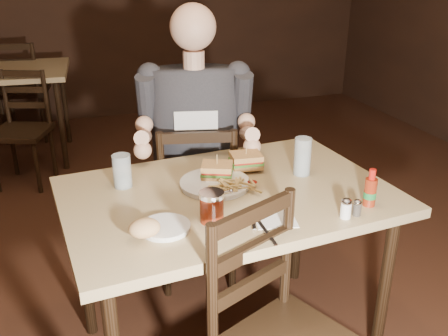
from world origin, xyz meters
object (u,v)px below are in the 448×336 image
object	(u,v)px
bg_chair_near	(20,132)
hot_sauce	(371,187)
chair_far	(197,201)
glass_left	(122,171)
diner	(195,111)
main_table	(228,209)
bg_table	(17,80)
glass_right	(302,156)
side_plate	(165,228)
syrup_dispenser	(212,207)
bg_chair_far	(23,90)
dinner_plate	(215,184)

from	to	relation	value
bg_chair_near	hot_sauce	world-z (taller)	hot_sauce
chair_far	glass_left	xyz separation A→B (m)	(-0.41, -0.39, 0.39)
diner	glass_left	distance (m)	0.53
main_table	bg_table	bearing A→B (deg)	108.15
glass_right	bg_table	bearing A→B (deg)	115.08
hot_sauce	side_plate	xyz separation A→B (m)	(-0.75, 0.07, -0.07)
syrup_dispenser	bg_chair_far	bearing A→B (deg)	97.92
main_table	syrup_dispenser	world-z (taller)	syrup_dispenser
side_plate	bg_chair_far	bearing A→B (deg)	99.61
bg_table	bg_chair_near	xyz separation A→B (m)	(0.00, -0.55, -0.26)
bg_chair_near	glass_right	distance (m)	2.44
bg_table	hot_sauce	size ratio (longest dim) A/B	6.02
chair_far	bg_chair_near	xyz separation A→B (m)	(-0.91, 1.56, -0.03)
main_table	glass_right	xyz separation A→B (m)	(0.35, 0.06, 0.16)
chair_far	syrup_dispenser	size ratio (longest dim) A/B	8.00
chair_far	bg_chair_near	bearing A→B (deg)	-46.18
syrup_dispenser	side_plate	bearing A→B (deg)	177.66
diner	hot_sauce	xyz separation A→B (m)	(0.43, -0.79, -0.10)
glass_right	bg_chair_far	bearing A→B (deg)	111.14
bg_chair_near	side_plate	world-z (taller)	bg_chair_near
bg_chair_far	side_plate	xyz separation A→B (m)	(0.58, -3.43, 0.32)
hot_sauce	syrup_dispenser	world-z (taller)	hot_sauce
bg_table	side_plate	distance (m)	2.94
hot_sauce	syrup_dispenser	distance (m)	0.59
chair_far	glass_left	size ratio (longest dim) A/B	6.69
diner	dinner_plate	size ratio (longest dim) A/B	3.53
bg_chair_near	glass_right	bearing A→B (deg)	-37.62
bg_chair_far	hot_sauce	world-z (taller)	bg_chair_far
diner	glass_right	distance (m)	0.57
bg_chair_far	dinner_plate	bearing A→B (deg)	114.79
bg_chair_near	diner	distance (m)	1.91
bg_table	chair_far	bearing A→B (deg)	-66.70
main_table	bg_chair_far	distance (m)	3.35
bg_table	bg_chair_far	world-z (taller)	bg_chair_far
bg_chair_near	hot_sauce	distance (m)	2.77
bg_chair_far	glass_left	bearing A→B (deg)	109.11
syrup_dispenser	diner	bearing A→B (deg)	73.98
dinner_plate	glass_right	world-z (taller)	glass_right
hot_sauce	dinner_plate	bearing A→B (deg)	145.10
bg_chair_far	dinner_plate	distance (m)	3.29
chair_far	glass_left	bearing A→B (deg)	57.06
bg_chair_near	glass_left	world-z (taller)	glass_left
dinner_plate	side_plate	distance (m)	0.38
dinner_plate	glass_right	distance (m)	0.39
chair_far	diner	distance (m)	0.50
chair_far	main_table	bearing A→B (deg)	100.54
bg_chair_near	side_plate	distance (m)	2.43
bg_chair_far	diner	size ratio (longest dim) A/B	0.95
main_table	chair_far	bearing A→B (deg)	86.95
syrup_dispenser	dinner_plate	bearing A→B (deg)	65.40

